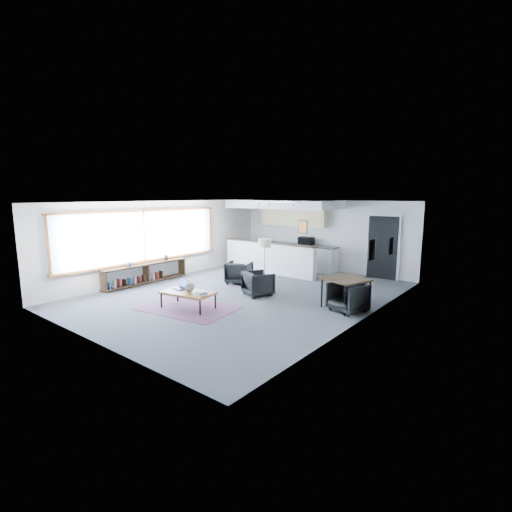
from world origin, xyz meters
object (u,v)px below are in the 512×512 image
Objects in this scene: armchair_right at (258,282)px; dining_chair_far at (353,288)px; laptop at (182,286)px; floor_lamp at (265,245)px; ceramic_pot at (190,287)px; dining_chair_near at (348,298)px; microwave at (306,240)px; armchair_left at (239,271)px; coffee_table at (188,293)px; book_stack at (201,293)px; dining_table at (346,281)px.

dining_chair_far is at bearing -125.33° from armchair_right.
floor_lamp is at bearing 94.65° from laptop.
ceramic_pot is 2.13m from armchair_right.
dining_chair_near is 5.24m from microwave.
floor_lamp is 3.69m from dining_chair_near.
armchair_left is at bearing -4.62° from armchair_right.
laptop is at bearing 153.88° from coffee_table.
book_stack is 3.54m from dining_table.
coffee_table is 1.19× the size of dining_table.
dining_table is 2.18× the size of microwave.
armchair_left reaches higher than ceramic_pot.
armchair_left is at bearing -9.12° from dining_chair_far.
dining_chair_far is (-0.37, 1.12, -0.04)m from dining_chair_near.
dining_chair_far is (-0.23, 0.96, -0.41)m from dining_table.
armchair_right is at bearing -59.34° from floor_lamp.
armchair_right is (0.95, 1.95, -0.13)m from laptop.
book_stack is at bearing -78.70° from floor_lamp.
armchair_left is (-0.78, 2.81, -0.02)m from coffee_table.
dining_table reaches higher than book_stack.
laptop is 0.57× the size of dining_chair_near.
dining_chair_near is at bearing 38.56° from laptop.
coffee_table is 2.12× the size of dining_chair_near.
ceramic_pot is 3.87m from dining_chair_near.
floor_lamp is (-0.25, 3.38, 0.68)m from ceramic_pot.
armchair_right is (0.59, 2.06, -0.03)m from coffee_table.
coffee_table is 1.85× the size of armchair_left.
armchair_right reaches higher than coffee_table.
floor_lamp is at bearing 84.21° from coffee_table.
armchair_left is 3.87m from dining_table.
laptop is 0.26× the size of floor_lamp.
book_stack is 0.27× the size of dining_table.
coffee_table is 0.39m from laptop.
armchair_right is 1.37× the size of microwave.
ceramic_pot is 0.79× the size of book_stack.
floor_lamp is 2.62× the size of microwave.
laptop is at bearing -132.21° from dining_chair_near.
microwave is at bearing 92.00° from floor_lamp.
microwave is (-3.12, 2.71, 0.82)m from dining_chair_far.
ceramic_pot reaches higher than dining_chair_near.
microwave reaches higher than book_stack.
ceramic_pot is 0.44m from book_stack.
book_stack is (0.48, 0.01, 0.07)m from coffee_table.
microwave reaches higher than ceramic_pot.
book_stack is 4.12m from dining_chair_far.
armchair_left reaches higher than dining_chair_far.
armchair_left reaches higher than armchair_right.
floor_lamp is 2.41× the size of dining_chair_far.
laptop is 0.64× the size of dining_chair_far.
armchair_left is 1.18m from floor_lamp.
coffee_table is 2.39× the size of dining_chair_far.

